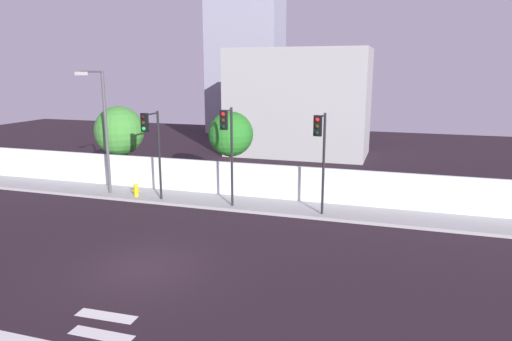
{
  "coord_description": "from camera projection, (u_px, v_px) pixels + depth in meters",
  "views": [
    {
      "loc": [
        8.29,
        -13.26,
        6.83
      ],
      "look_at": [
        2.05,
        6.5,
        2.27
      ],
      "focal_mm": 32.29,
      "sensor_mm": 36.0,
      "label": 1
    }
  ],
  "objects": [
    {
      "name": "fire_hydrant",
      "position": [
        136.0,
        190.0,
        24.67
      ],
      "size": [
        0.44,
        0.26,
        0.72
      ],
      "color": "gold",
      "rests_on": "sidewalk"
    },
    {
      "name": "crosswalk_marking",
      "position": [
        66.0,
        339.0,
        11.93
      ],
      "size": [
        3.66,
        3.02,
        0.01
      ],
      "color": "silver",
      "rests_on": "ground"
    },
    {
      "name": "perimeter_wall",
      "position": [
        237.0,
        179.0,
        24.87
      ],
      "size": [
        36.0,
        0.18,
        1.8
      ],
      "primitive_type": "cube",
      "color": "silver",
      "rests_on": "sidewalk"
    },
    {
      "name": "street_lamp_curbside",
      "position": [
        103.0,
        123.0,
        24.39
      ],
      "size": [
        0.62,
        1.75,
        6.64
      ],
      "color": "#4C4C51",
      "rests_on": "sidewalk"
    },
    {
      "name": "sidewalk",
      "position": [
        228.0,
        203.0,
        23.87
      ],
      "size": [
        36.0,
        2.4,
        0.15
      ],
      "primitive_type": "cube",
      "color": "#9B9B9B",
      "rests_on": "ground"
    },
    {
      "name": "low_building_distant",
      "position": [
        299.0,
        102.0,
        37.13
      ],
      "size": [
        11.05,
        6.0,
        8.46
      ],
      "primitive_type": "cube",
      "color": "#9C9C9C",
      "rests_on": "ground"
    },
    {
      "name": "traffic_light_center",
      "position": [
        152.0,
        137.0,
        22.92
      ],
      "size": [
        0.34,
        1.52,
        4.63
      ],
      "color": "black",
      "rests_on": "sidewalk"
    },
    {
      "name": "roadside_tree_midleft",
      "position": [
        231.0,
        134.0,
        25.59
      ],
      "size": [
        2.5,
        2.5,
        4.57
      ],
      "color": "brown",
      "rests_on": "ground"
    },
    {
      "name": "traffic_light_right",
      "position": [
        321.0,
        143.0,
        20.46
      ],
      "size": [
        0.36,
        1.45,
        4.76
      ],
      "color": "black",
      "rests_on": "sidewalk"
    },
    {
      "name": "ground_plane",
      "position": [
        145.0,
        267.0,
        16.25
      ],
      "size": [
        80.0,
        80.0,
        0.0
      ],
      "primitive_type": "plane",
      "color": "black"
    },
    {
      "name": "roadside_tree_leftmost",
      "position": [
        119.0,
        131.0,
        27.72
      ],
      "size": [
        2.96,
        2.96,
        4.69
      ],
      "color": "brown",
      "rests_on": "ground"
    },
    {
      "name": "traffic_light_left",
      "position": [
        228.0,
        137.0,
        21.6
      ],
      "size": [
        0.41,
        1.71,
        4.9
      ],
      "color": "black",
      "rests_on": "sidewalk"
    }
  ]
}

